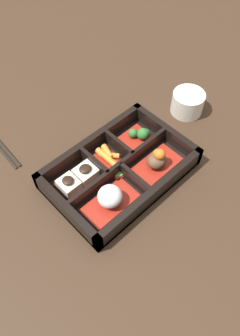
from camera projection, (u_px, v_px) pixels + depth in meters
ground_plane at (120, 175)px, 0.68m from camera, size 3.00×3.00×0.00m
bento_base at (120, 174)px, 0.68m from camera, size 0.29×0.19×0.01m
bento_rim at (120, 168)px, 0.66m from camera, size 0.29×0.19×0.04m
bowl_stew at (157, 161)px, 0.67m from camera, size 0.11×0.06×0.05m
bowl_rice at (110, 198)px, 0.61m from camera, size 0.11×0.06×0.05m
bowl_greens at (139, 136)px, 0.71m from camera, size 0.07×0.06×0.03m
bowl_carrots at (107, 158)px, 0.68m from camera, size 0.05×0.06×0.02m
bowl_tofu at (77, 179)px, 0.65m from camera, size 0.08×0.06×0.04m
bowl_pickles at (120, 171)px, 0.67m from camera, size 0.04×0.03×0.01m
tea_cup at (188, 102)px, 0.77m from camera, size 0.08×0.08×0.05m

